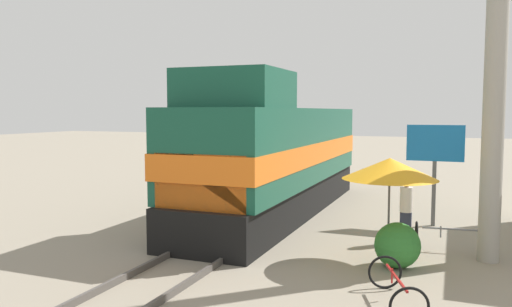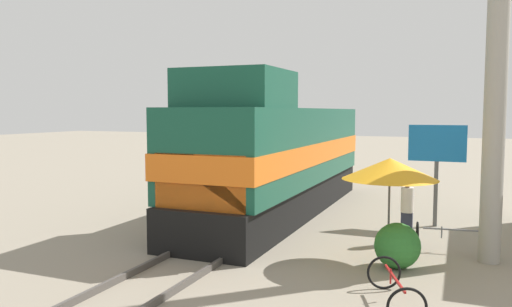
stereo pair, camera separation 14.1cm
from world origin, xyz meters
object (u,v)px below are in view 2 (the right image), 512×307
(utility_pole, at_px, (499,16))
(bicycle_spare, at_px, (394,288))
(billboard_sign, at_px, (437,151))
(bicycle, at_px, (455,238))
(locomotive, at_px, (277,157))
(vendor_umbrella, at_px, (390,169))
(person_bystander, at_px, (407,208))

(utility_pole, xyz_separation_m, bicycle_spare, (-1.77, -3.68, -5.43))
(billboard_sign, distance_m, bicycle, 3.55)
(locomotive, relative_size, bicycle, 6.32)
(locomotive, distance_m, vendor_umbrella, 6.08)
(utility_pole, distance_m, vendor_umbrella, 4.30)
(vendor_umbrella, bearing_deg, utility_pole, 24.68)
(utility_pole, distance_m, bicycle_spare, 6.80)
(utility_pole, height_order, vendor_umbrella, utility_pole)
(billboard_sign, bearing_deg, locomotive, -177.02)
(utility_pole, xyz_separation_m, person_bystander, (-2.00, 1.00, -4.81))
(utility_pole, bearing_deg, vendor_umbrella, -155.32)
(utility_pole, relative_size, bicycle_spare, 5.83)
(locomotive, relative_size, person_bystander, 6.86)
(locomotive, bearing_deg, person_bystander, -25.83)
(locomotive, xyz_separation_m, person_bystander, (4.58, -2.22, -1.04))
(person_bystander, distance_m, bicycle, 1.43)
(locomotive, xyz_separation_m, utility_pole, (6.58, -3.22, 3.76))
(locomotive, relative_size, utility_pole, 1.07)
(person_bystander, bearing_deg, billboard_sign, 75.92)
(vendor_umbrella, height_order, person_bystander, vendor_umbrella)
(utility_pole, height_order, bicycle_spare, utility_pole)
(person_bystander, distance_m, bicycle_spare, 4.73)
(person_bystander, height_order, bicycle, person_bystander)
(utility_pole, bearing_deg, person_bystander, 153.47)
(billboard_sign, height_order, bicycle_spare, billboard_sign)
(billboard_sign, xyz_separation_m, bicycle_spare, (-0.39, -7.17, -2.00))
(vendor_umbrella, bearing_deg, bicycle_spare, -80.16)
(billboard_sign, height_order, person_bystander, billboard_sign)
(billboard_sign, relative_size, person_bystander, 1.77)
(utility_pole, xyz_separation_m, billboard_sign, (-1.38, 3.49, -3.43))
(bicycle, relative_size, bicycle_spare, 0.99)
(locomotive, distance_m, bicycle_spare, 8.58)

